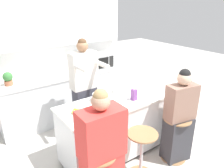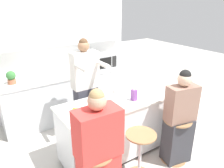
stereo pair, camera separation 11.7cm
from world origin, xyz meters
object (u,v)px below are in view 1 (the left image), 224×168
Objects in this scene: coffee_cup_near at (108,108)px; juice_carton at (134,95)px; bar_stool_center at (142,152)px; person_wrapped_blanket at (102,154)px; person_cooking at (85,92)px; fruit_bowl at (120,90)px; kitchen_island at (115,128)px; person_seated_near at (179,121)px; banana_bunch at (76,111)px; microwave at (99,61)px; potted_plant at (8,78)px; cooking_pot at (100,97)px; bar_stool_rightmost at (176,136)px.

coffee_cup_near is 0.50m from juice_carton.
person_wrapped_blanket reaches higher than bar_stool_center.
coffee_cup_near is at bearing 118.91° from bar_stool_center.
person_cooking is at bearing 116.02° from juice_carton.
coffee_cup_near is (-0.49, -0.39, 0.00)m from fruit_bowl.
kitchen_island is 0.96m from person_seated_near.
person_cooking is (-0.13, 1.27, 0.46)m from bar_stool_center.
person_cooking is 1.41m from person_wrapped_blanket.
banana_bunch is (-0.49, -0.64, 0.08)m from person_cooking.
potted_plant is at bearing 178.52° from microwave.
coffee_cup_near is at bearing -103.21° from cooking_pot.
bar_stool_center is at bearing -90.00° from kitchen_island.
coffee_cup_near is (-0.24, 0.43, 0.56)m from bar_stool_center.
coffee_cup_near is at bearing -141.81° from fruit_bowl.
microwave is at bearing 101.01° from person_seated_near.
cooking_pot is 1.78× the size of banana_bunch.
person_cooking reaches higher than cooking_pot.
person_wrapped_blanket reaches higher than kitchen_island.
kitchen_island is at bearing -115.06° from microwave.
fruit_bowl is 0.89m from banana_bunch.
potted_plant is at bearing 140.68° from person_seated_near.
fruit_bowl is at bearing 12.12° from banana_bunch.
coffee_cup_near is (-0.11, -0.84, 0.09)m from person_cooking.
juice_carton is (0.42, -0.25, 0.02)m from cooking_pot.
banana_bunch is at bearing -126.94° from person_cooking.
juice_carton is (0.26, 0.48, 0.60)m from bar_stool_center.
banana_bunch is at bearing 134.51° from bar_stool_center.
person_seated_near is (0.02, -0.01, 0.26)m from bar_stool_rightmost.
microwave is (0.01, 2.15, 0.42)m from person_seated_near.
banana_bunch is at bearing -131.65° from microwave.
coffee_cup_near is (0.42, 0.46, 0.26)m from person_wrapped_blanket.
person_wrapped_blanket is at bearing -93.14° from banana_bunch.
person_wrapped_blanket is (-1.32, -0.01, 0.30)m from bar_stool_rightmost.
microwave reaches higher than coffee_cup_near.
potted_plant is (-0.97, 0.89, 0.19)m from person_cooking.
potted_plant is (-1.10, 1.56, 0.59)m from kitchen_island.
kitchen_island is 1.13× the size of person_wrapped_blanket.
person_cooking is at bearing -42.49° from potted_plant.
person_cooking is at bearing 82.62° from coffee_cup_near.
banana_bunch is at bearing 153.33° from bar_stool_rightmost.
person_cooking is at bearing 95.71° from bar_stool_center.
person_wrapped_blanket is 14.00× the size of coffee_cup_near.
person_seated_near is 2.58× the size of microwave.
person_cooking is 1.21m from microwave.
person_cooking is at bearing 86.03° from cooking_pot.
fruit_bowl is at bearing 72.56° from bar_stool_center.
person_wrapped_blanket reaches higher than banana_bunch.
juice_carton is at bearing -51.05° from potted_plant.
kitchen_island is at bearing 45.70° from person_wrapped_blanket.
banana_bunch is at bearing 170.44° from juice_carton.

